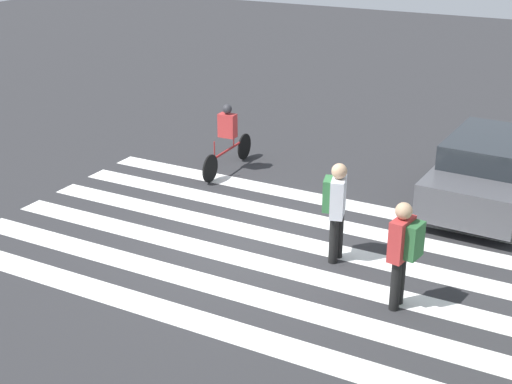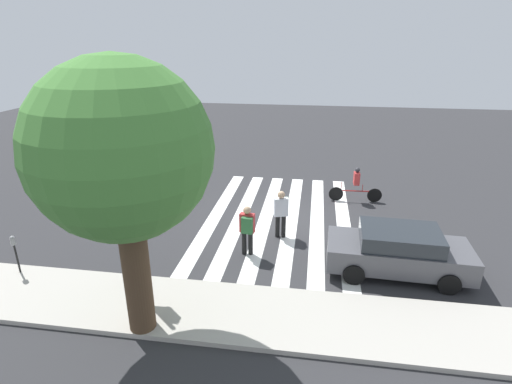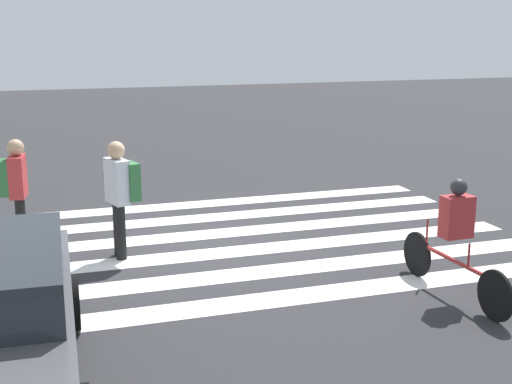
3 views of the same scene
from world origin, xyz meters
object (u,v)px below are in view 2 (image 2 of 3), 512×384
at_px(street_tree, 122,153).
at_px(car_parked_far_curb, 398,251).
at_px(pedestrian_adult_yellow_jacket, 281,210).
at_px(pedestrian_adult_blue_shirt, 247,227).
at_px(cyclist_near_curb, 356,183).
at_px(parking_meter, 14,246).
at_px(traffic_light, 120,195).

relative_size(street_tree, car_parked_far_curb, 1.52).
distance_m(street_tree, pedestrian_adult_yellow_jacket, 7.30).
xyz_separation_m(pedestrian_adult_blue_shirt, cyclist_near_curb, (-3.99, -5.43, -0.17)).
relative_size(pedestrian_adult_blue_shirt, car_parked_far_curb, 0.40).
bearing_deg(street_tree, pedestrian_adult_blue_shirt, -115.22).
bearing_deg(parking_meter, car_parked_far_curb, -170.30).
distance_m(traffic_light, pedestrian_adult_yellow_jacket, 5.87).
bearing_deg(parking_meter, traffic_light, -178.46).
relative_size(cyclist_near_curb, car_parked_far_curb, 0.54).
bearing_deg(pedestrian_adult_blue_shirt, parking_meter, -151.96).
bearing_deg(parking_meter, street_tree, 159.57).
bearing_deg(pedestrian_adult_blue_shirt, pedestrian_adult_yellow_jacket, 65.40).
bearing_deg(cyclist_near_curb, traffic_light, 44.84).
bearing_deg(parking_meter, cyclist_near_curb, -144.02).
bearing_deg(car_parked_far_curb, pedestrian_adult_yellow_jacket, -24.13).
relative_size(parking_meter, cyclist_near_curb, 0.59).
height_order(parking_meter, cyclist_near_curb, cyclist_near_curb).
distance_m(cyclist_near_curb, car_parked_far_curb, 5.87).
bearing_deg(street_tree, cyclist_near_curb, -121.83).
relative_size(traffic_light, street_tree, 0.61).
bearing_deg(traffic_light, parking_meter, 1.54).
bearing_deg(street_tree, car_parked_far_curb, -150.93).
distance_m(traffic_light, pedestrian_adult_blue_shirt, 4.27).
bearing_deg(traffic_light, pedestrian_adult_blue_shirt, -144.23).
bearing_deg(cyclist_near_curb, pedestrian_adult_yellow_jacket, 50.26).
bearing_deg(pedestrian_adult_blue_shirt, car_parked_far_curb, 4.28).
height_order(traffic_light, street_tree, street_tree).
distance_m(parking_meter, street_tree, 6.24).
bearing_deg(pedestrian_adult_yellow_jacket, traffic_light, 27.05).
xyz_separation_m(street_tree, car_parked_far_curb, (-6.75, -3.75, -3.87)).
bearing_deg(cyclist_near_curb, parking_meter, 33.63).
height_order(traffic_light, parking_meter, traffic_light).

